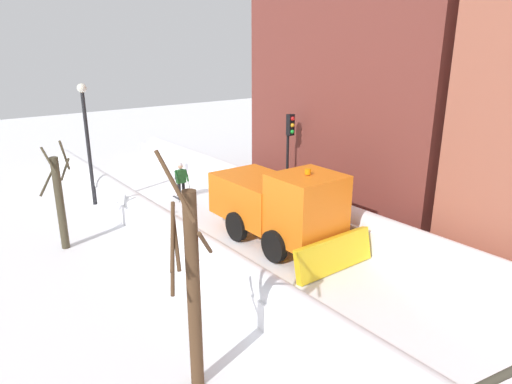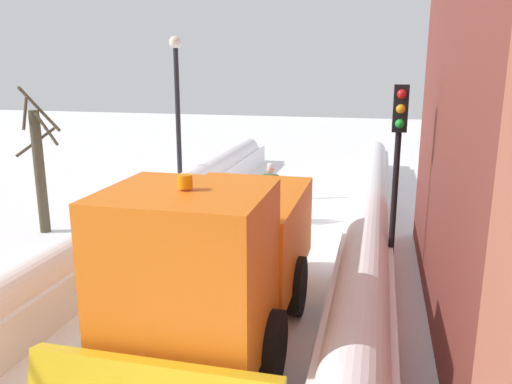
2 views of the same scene
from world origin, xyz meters
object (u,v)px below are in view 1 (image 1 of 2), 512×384
(plow_truck, at_px, (280,205))
(bare_tree_mid, at_px, (192,288))
(traffic_light_pole, at_px, (289,143))
(bare_tree_near, at_px, (60,200))
(skier, at_px, (181,179))
(street_lamp, at_px, (87,130))

(plow_truck, bearing_deg, bare_tree_mid, 36.62)
(traffic_light_pole, bearing_deg, bare_tree_near, -9.40)
(plow_truck, relative_size, traffic_light_pole, 1.44)
(plow_truck, xyz_separation_m, skier, (0.50, -6.54, -0.48))
(skier, bearing_deg, plow_truck, 94.36)
(bare_tree_near, bearing_deg, traffic_light_pole, 170.60)
(plow_truck, distance_m, bare_tree_near, 7.73)
(skier, xyz_separation_m, bare_tree_near, (5.92, 2.24, 0.82))
(traffic_light_pole, distance_m, bare_tree_mid, 11.70)
(plow_truck, height_order, street_lamp, street_lamp)
(street_lamp, bearing_deg, skier, 152.78)
(skier, distance_m, bare_tree_mid, 12.61)
(bare_tree_near, distance_m, bare_tree_mid, 8.94)
(bare_tree_near, bearing_deg, bare_tree_mid, 91.32)
(skier, xyz_separation_m, traffic_light_pole, (-3.34, 3.77, 1.92))
(plow_truck, relative_size, bare_tree_mid, 1.15)
(skier, height_order, street_lamp, street_lamp)
(plow_truck, bearing_deg, traffic_light_pole, -135.75)
(bare_tree_mid, bearing_deg, skier, -117.10)
(traffic_light_pole, bearing_deg, skier, -48.47)
(skier, height_order, traffic_light_pole, traffic_light_pole)
(traffic_light_pole, xyz_separation_m, street_lamp, (6.85, -5.58, 0.49))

